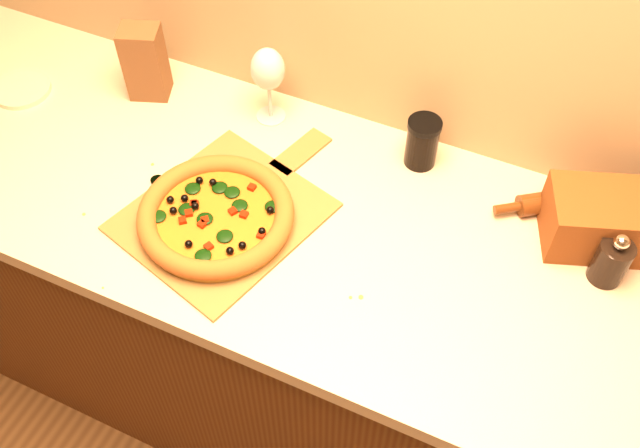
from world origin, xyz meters
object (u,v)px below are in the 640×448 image
at_px(rolling_pin, 572,198).
at_px(dark_jar, 422,142).
at_px(pepper_grinder, 611,261).
at_px(side_plate, 22,89).
at_px(pizza, 216,216).
at_px(wine_glass, 268,71).
at_px(pizza_peel, 227,212).

bearing_deg(rolling_pin, dark_jar, -178.17).
bearing_deg(pepper_grinder, side_plate, -178.41).
xyz_separation_m(pizza, wine_glass, (-0.05, 0.34, 0.11)).
height_order(pizza_peel, pepper_grinder, pepper_grinder).
height_order(pizza, side_plate, pizza).
bearing_deg(pizza_peel, rolling_pin, 42.44).
xyz_separation_m(pizza, rolling_pin, (0.65, 0.35, -0.01)).
distance_m(pepper_grinder, dark_jar, 0.45).
height_order(pepper_grinder, side_plate, pepper_grinder).
relative_size(pizza, rolling_pin, 1.11).
distance_m(wine_glass, side_plate, 0.63).
xyz_separation_m(pizza, dark_jar, (0.32, 0.34, 0.03)).
bearing_deg(side_plate, pepper_grinder, 1.59).
height_order(pizza_peel, wine_glass, wine_glass).
relative_size(pepper_grinder, side_plate, 0.91).
distance_m(pizza, wine_glass, 0.36).
bearing_deg(dark_jar, wine_glass, -178.67).
bearing_deg(wine_glass, pizza_peel, -80.27).
bearing_deg(dark_jar, rolling_pin, 1.83).
distance_m(rolling_pin, dark_jar, 0.33).
relative_size(pizza, side_plate, 2.32).
distance_m(pepper_grinder, rolling_pin, 0.19).
relative_size(pizza_peel, rolling_pin, 1.89).
relative_size(pizza_peel, dark_jar, 4.62).
bearing_deg(dark_jar, pizza_peel, -135.52).
bearing_deg(rolling_pin, pepper_grinder, -56.85).
bearing_deg(side_plate, pizza_peel, -11.27).
relative_size(pizza_peel, pepper_grinder, 4.34).
relative_size(pepper_grinder, wine_glass, 0.66).
bearing_deg(pizza, side_plate, 165.69).
height_order(dark_jar, side_plate, dark_jar).
bearing_deg(pizza, rolling_pin, 28.57).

